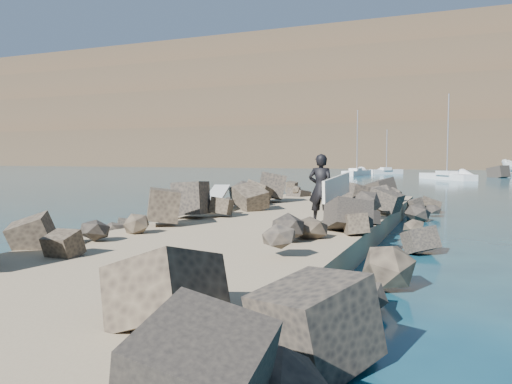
% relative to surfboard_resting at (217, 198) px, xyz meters
% --- Properties ---
extents(ground, '(800.00, 800.00, 0.00)m').
position_rel_surfboard_resting_xyz_m(ground, '(2.66, -1.89, -1.04)').
color(ground, '#0F384C').
rests_on(ground, ground).
extents(jetty, '(6.00, 26.00, 0.60)m').
position_rel_surfboard_resting_xyz_m(jetty, '(2.66, -3.89, -0.74)').
color(jetty, '#8C7759').
rests_on(jetty, ground).
extents(riprap_left, '(2.60, 22.00, 1.00)m').
position_rel_surfboard_resting_xyz_m(riprap_left, '(-0.24, -3.39, -0.54)').
color(riprap_left, black).
rests_on(riprap_left, ground).
extents(riprap_right, '(2.60, 22.00, 1.00)m').
position_rel_surfboard_resting_xyz_m(riprap_right, '(5.56, -3.39, -0.54)').
color(riprap_right, black).
rests_on(riprap_right, ground).
extents(headland, '(360.00, 140.00, 32.00)m').
position_rel_surfboard_resting_xyz_m(headland, '(12.66, 158.11, 14.96)').
color(headland, '#2D4919').
rests_on(headland, ground).
extents(surfboard_resting, '(1.18, 2.37, 0.08)m').
position_rel_surfboard_resting_xyz_m(surfboard_resting, '(0.00, 0.00, 0.00)').
color(surfboard_resting, silver).
rests_on(surfboard_resting, riprap_left).
extents(surfer_with_board, '(0.91, 2.39, 1.92)m').
position_rel_surfboard_resting_xyz_m(surfer_with_board, '(4.20, -1.74, 0.53)').
color(surfer_with_board, black).
rests_on(surfer_with_board, jetty).
extents(sailboat_c, '(6.10, 7.29, 9.37)m').
position_rel_surfboard_resting_xyz_m(sailboat_c, '(6.22, 42.45, -0.69)').
color(sailboat_c, silver).
rests_on(sailboat_c, ground).
extents(sailboat_a, '(2.65, 7.56, 8.89)m').
position_rel_surfboard_resting_xyz_m(sailboat_a, '(-5.40, 52.08, -0.69)').
color(sailboat_a, silver).
rests_on(sailboat_a, ground).
extents(sailboat_b, '(4.43, 4.69, 6.56)m').
position_rel_surfboard_resting_xyz_m(sailboat_b, '(-2.47, 59.13, -0.69)').
color(sailboat_b, silver).
rests_on(sailboat_b, ground).
extents(headland_buildings, '(137.50, 30.50, 5.00)m').
position_rel_surfboard_resting_xyz_m(headland_buildings, '(19.47, 150.31, 32.93)').
color(headland_buildings, white).
rests_on(headland_buildings, headland).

